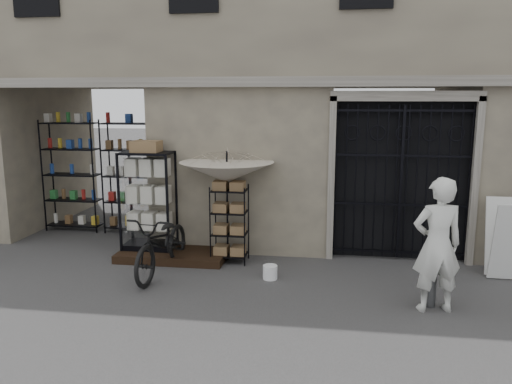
% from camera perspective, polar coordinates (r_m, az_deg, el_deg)
% --- Properties ---
extents(ground, '(80.00, 80.00, 0.00)m').
position_cam_1_polar(ground, '(7.68, 4.52, -12.07)').
color(ground, black).
rests_on(ground, ground).
extents(main_building, '(14.00, 4.00, 9.00)m').
position_cam_1_polar(main_building, '(11.18, 6.30, 18.53)').
color(main_building, gray).
rests_on(main_building, ground).
extents(shop_recess, '(3.00, 1.70, 3.00)m').
position_cam_1_polar(shop_recess, '(11.13, -18.14, 2.60)').
color(shop_recess, black).
rests_on(shop_recess, ground).
extents(shop_shelving, '(2.70, 0.50, 2.50)m').
position_cam_1_polar(shop_shelving, '(11.63, -17.21, 1.73)').
color(shop_shelving, black).
rests_on(shop_shelving, ground).
extents(iron_gate, '(2.50, 0.21, 3.00)m').
position_cam_1_polar(iron_gate, '(9.55, 16.11, 1.44)').
color(iron_gate, black).
rests_on(iron_gate, ground).
extents(step_platform, '(2.00, 0.90, 0.15)m').
position_cam_1_polar(step_platform, '(9.52, -9.52, -7.13)').
color(step_platform, black).
rests_on(step_platform, ground).
extents(display_cabinet, '(0.98, 0.68, 1.99)m').
position_cam_1_polar(display_cabinet, '(9.59, -12.19, -1.52)').
color(display_cabinet, black).
rests_on(display_cabinet, step_platform).
extents(wire_rack, '(0.72, 0.60, 1.42)m').
position_cam_1_polar(wire_rack, '(9.10, -3.03, -3.77)').
color(wire_rack, black).
rests_on(wire_rack, ground).
extents(market_umbrella, '(1.67, 1.69, 2.43)m').
position_cam_1_polar(market_umbrella, '(9.00, -3.35, 2.92)').
color(market_umbrella, black).
rests_on(market_umbrella, ground).
extents(white_bucket, '(0.31, 0.31, 0.23)m').
position_cam_1_polar(white_bucket, '(8.40, 1.62, -9.14)').
color(white_bucket, white).
rests_on(white_bucket, ground).
extents(bicycle, '(0.79, 1.12, 2.04)m').
position_cam_1_polar(bicycle, '(8.83, -10.48, -9.11)').
color(bicycle, black).
rests_on(bicycle, ground).
extents(steel_bollard, '(0.17, 0.17, 0.91)m').
position_cam_1_polar(steel_bollard, '(7.67, 19.38, -9.07)').
color(steel_bollard, '#535457').
rests_on(steel_bollard, ground).
extents(shopkeeper, '(1.07, 2.02, 0.46)m').
position_cam_1_polar(shopkeeper, '(7.71, 19.54, -12.58)').
color(shopkeeper, silver).
rests_on(shopkeeper, ground).
extents(easel_sign, '(0.64, 0.73, 1.31)m').
position_cam_1_polar(easel_sign, '(9.23, 26.91, -4.86)').
color(easel_sign, silver).
rests_on(easel_sign, ground).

